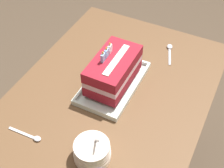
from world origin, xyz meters
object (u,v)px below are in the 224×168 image
at_px(foil_tray, 113,83).
at_px(serving_spoon_near_tray, 32,137).
at_px(serving_spoon_by_bowls, 170,49).
at_px(bowl_stack, 92,151).
at_px(birthday_cake, 113,70).

height_order(foil_tray, serving_spoon_near_tray, foil_tray).
xyz_separation_m(foil_tray, serving_spoon_by_bowls, (0.33, -0.14, -0.00)).
bearing_deg(serving_spoon_by_bowls, bowl_stack, 175.87).
xyz_separation_m(bowl_stack, serving_spoon_near_tray, (-0.03, 0.24, -0.03)).
height_order(foil_tray, birthday_cake, birthday_cake).
distance_m(birthday_cake, bowl_stack, 0.36).
distance_m(foil_tray, serving_spoon_near_tray, 0.40).
relative_size(bowl_stack, serving_spoon_near_tray, 0.93).
bearing_deg(birthday_cake, serving_spoon_by_bowls, -23.00).
bearing_deg(birthday_cake, bowl_stack, -165.38).
relative_size(foil_tray, bowl_stack, 2.69).
bearing_deg(bowl_stack, serving_spoon_near_tray, 96.99).
xyz_separation_m(foil_tray, birthday_cake, (0.00, 0.00, 0.08)).
height_order(birthday_cake, serving_spoon_by_bowls, birthday_cake).
bearing_deg(bowl_stack, foil_tray, 14.60).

